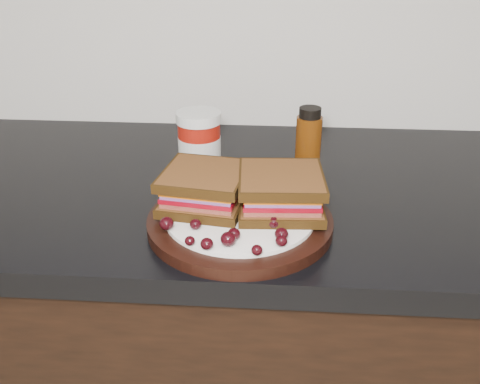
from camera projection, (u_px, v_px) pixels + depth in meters
The scene contains 28 objects.
base_cabinets at pixel (264, 377), 1.16m from camera, with size 3.96×0.58×0.86m, color black.
countertop at pixel (269, 193), 0.96m from camera, with size 3.98×0.60×0.04m, color black.
plate at pixel (240, 222), 0.81m from camera, with size 0.28×0.28×0.02m, color black.
sandwich_left at pixel (205, 188), 0.82m from camera, with size 0.12×0.12×0.06m, color brown, non-canonical shape.
sandwich_right at pixel (281, 192), 0.80m from camera, with size 0.13×0.13×0.06m, color brown, non-canonical shape.
grape_0 at pixel (167, 223), 0.76m from camera, with size 0.02×0.02×0.02m, color black.
grape_1 at pixel (195, 224), 0.76m from camera, with size 0.02×0.02×0.02m, color black.
grape_2 at pixel (190, 241), 0.72m from camera, with size 0.01×0.01×0.01m, color black.
grape_3 at pixel (207, 244), 0.71m from camera, with size 0.02×0.02×0.02m, color black.
grape_4 at pixel (228, 239), 0.72m from camera, with size 0.02×0.02×0.02m, color black.
grape_5 at pixel (234, 234), 0.73m from camera, with size 0.02×0.02×0.02m, color black.
grape_6 at pixel (257, 250), 0.70m from camera, with size 0.02×0.02×0.01m, color black.
grape_7 at pixel (281, 241), 0.72m from camera, with size 0.02×0.02×0.02m, color black.
grape_8 at pixel (281, 234), 0.73m from camera, with size 0.02×0.02×0.02m, color black.
grape_9 at pixel (274, 222), 0.76m from camera, with size 0.02×0.02×0.02m, color black.
grape_10 at pixel (301, 212), 0.79m from camera, with size 0.02×0.02×0.02m, color black.
grape_11 at pixel (285, 208), 0.80m from camera, with size 0.02×0.02×0.02m, color black.
grape_12 at pixel (290, 200), 0.82m from camera, with size 0.02×0.02×0.02m, color black.
grape_13 at pixel (275, 189), 0.85m from camera, with size 0.02×0.02×0.02m, color black.
grape_14 at pixel (205, 194), 0.85m from camera, with size 0.01×0.01×0.01m, color black.
grape_15 at pixel (206, 199), 0.83m from camera, with size 0.02×0.02×0.02m, color black.
grape_16 at pixel (179, 207), 0.80m from camera, with size 0.02×0.02×0.02m, color black.
grape_17 at pixel (193, 209), 0.80m from camera, with size 0.02×0.02×0.02m, color black.
grape_18 at pixel (198, 192), 0.85m from camera, with size 0.02×0.02×0.02m, color black.
grape_19 at pixel (194, 196), 0.83m from camera, with size 0.02×0.02×0.02m, color black.
grape_20 at pixel (202, 207), 0.80m from camera, with size 0.02×0.02×0.02m, color black.
condiment_jar at pixel (200, 144), 0.96m from camera, with size 0.08×0.08×0.12m, color #97150B.
oil_bottle at pixel (308, 142), 0.95m from camera, with size 0.05×0.05×0.13m, color #542708.
Camera 1 is at (0.01, 0.84, 1.32)m, focal length 40.00 mm.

